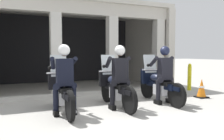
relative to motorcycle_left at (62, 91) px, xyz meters
The scene contains 11 objects.
ground_plane 3.08m from the motorcycle_left, 63.25° to the left, with size 80.00×80.00×0.00m, color #A8A59E.
station_building 4.73m from the motorcycle_left, 73.94° to the left, with size 7.17×4.14×3.31m.
kerb_strip 2.23m from the motorcycle_left, 55.49° to the left, with size 6.67×0.24×0.12m, color #B7B5AD.
motorcycle_left is the anchor object (origin of this frame).
police_officer_left 0.52m from the motorcycle_left, 90.26° to the right, with size 0.63×0.61×1.58m.
motorcycle_center 1.37m from the motorcycle_left, ahead, with size 0.62×2.04×1.35m.
police_officer_center 1.46m from the motorcycle_left, 10.78° to the right, with size 0.63×0.61×1.58m.
motorcycle_right 2.74m from the motorcycle_left, ahead, with size 0.62×2.04×1.35m.
police_officer_right 2.78m from the motorcycle_left, ahead, with size 0.63×0.61×1.58m.
traffic_cone_flank 4.34m from the motorcycle_left, ahead, with size 0.34×0.34×0.59m.
bollard_kerbside 5.18m from the motorcycle_left, 14.63° to the left, with size 0.14×0.14×1.01m.
Camera 1 is at (-2.33, -4.98, 1.38)m, focal length 35.81 mm.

